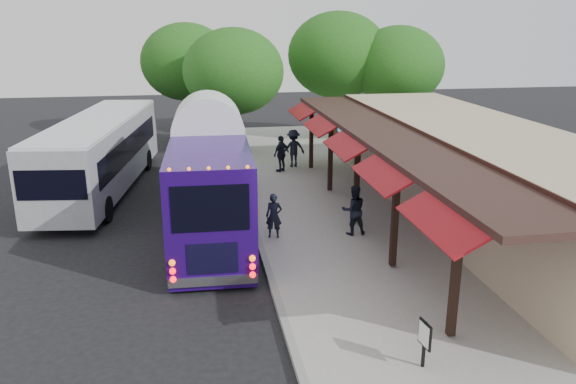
{
  "coord_description": "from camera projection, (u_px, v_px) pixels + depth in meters",
  "views": [
    {
      "loc": [
        -1.95,
        -14.88,
        7.32
      ],
      "look_at": [
        1.07,
        2.93,
        1.8
      ],
      "focal_mm": 35.0,
      "sensor_mm": 36.0,
      "label": 1
    }
  ],
  "objects": [
    {
      "name": "ped_b",
      "position": [
        354.0,
        210.0,
        19.46
      ],
      "size": [
        0.88,
        0.69,
        1.77
      ],
      "primitive_type": "imported",
      "rotation": [
        0.0,
        0.0,
        3.12
      ],
      "color": "black",
      "rests_on": "sidewalk"
    },
    {
      "name": "tree_left",
      "position": [
        234.0,
        72.0,
        30.44
      ],
      "size": [
        5.49,
        5.49,
        7.03
      ],
      "color": "#382314",
      "rests_on": "ground"
    },
    {
      "name": "curb",
      "position": [
        255.0,
        230.0,
        20.24
      ],
      "size": [
        0.2,
        40.0,
        0.16
      ],
      "primitive_type": "cube",
      "color": "gray",
      "rests_on": "ground"
    },
    {
      "name": "tree_mid",
      "position": [
        338.0,
        55.0,
        34.59
      ],
      "size": [
        6.2,
        6.2,
        7.94
      ],
      "color": "#382314",
      "rests_on": "ground"
    },
    {
      "name": "station_shelter",
      "position": [
        475.0,
        173.0,
        21.05
      ],
      "size": [
        8.15,
        20.0,
        3.6
      ],
      "color": "tan",
      "rests_on": "ground"
    },
    {
      "name": "coach_bus",
      "position": [
        210.0,
        170.0,
        20.7
      ],
      "size": [
        2.9,
        12.11,
        3.84
      ],
      "rotation": [
        0.0,
        0.0,
        -0.03
      ],
      "color": "#270865",
      "rests_on": "ground"
    },
    {
      "name": "tree_right",
      "position": [
        398.0,
        66.0,
        33.79
      ],
      "size": [
        5.55,
        5.55,
        7.11
      ],
      "color": "#382314",
      "rests_on": "ground"
    },
    {
      "name": "ground",
      "position": [
        269.0,
        281.0,
        16.48
      ],
      "size": [
        90.0,
        90.0,
        0.0
      ],
      "primitive_type": "plane",
      "color": "black",
      "rests_on": "ground"
    },
    {
      "name": "ped_c",
      "position": [
        281.0,
        154.0,
        27.65
      ],
      "size": [
        1.09,
        1.03,
        1.81
      ],
      "primitive_type": "imported",
      "rotation": [
        0.0,
        0.0,
        3.86
      ],
      "color": "black",
      "rests_on": "sidewalk"
    },
    {
      "name": "ped_d",
      "position": [
        293.0,
        148.0,
        28.55
      ],
      "size": [
        1.36,
        0.95,
        1.92
      ],
      "primitive_type": "imported",
      "rotation": [
        0.0,
        0.0,
        3.35
      ],
      "color": "black",
      "rests_on": "sidewalk"
    },
    {
      "name": "ped_a",
      "position": [
        274.0,
        216.0,
        19.21
      ],
      "size": [
        0.64,
        0.49,
        1.55
      ],
      "primitive_type": "imported",
      "rotation": [
        0.0,
        0.0,
        -0.24
      ],
      "color": "black",
      "rests_on": "sidewalk"
    },
    {
      "name": "tree_far",
      "position": [
        186.0,
        62.0,
        35.21
      ],
      "size": [
        5.68,
        5.68,
        7.27
      ],
      "color": "#382314",
      "rests_on": "ground"
    },
    {
      "name": "sidewalk",
      "position": [
        387.0,
        223.0,
        21.03
      ],
      "size": [
        10.0,
        40.0,
        0.15
      ],
      "primitive_type": "cube",
      "color": "#9E9B93",
      "rests_on": "ground"
    },
    {
      "name": "sign_board",
      "position": [
        425.0,
        337.0,
        11.94
      ],
      "size": [
        0.11,
        0.49,
        1.08
      ],
      "rotation": [
        0.0,
        0.0,
        0.12
      ],
      "color": "black",
      "rests_on": "sidewalk"
    },
    {
      "name": "city_bus",
      "position": [
        101.0,
        151.0,
        24.79
      ],
      "size": [
        4.12,
        12.39,
        3.27
      ],
      "rotation": [
        0.0,
        0.0,
        -0.12
      ],
      "color": "gray",
      "rests_on": "ground"
    }
  ]
}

